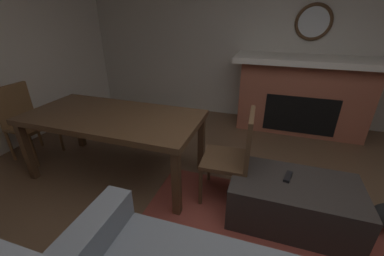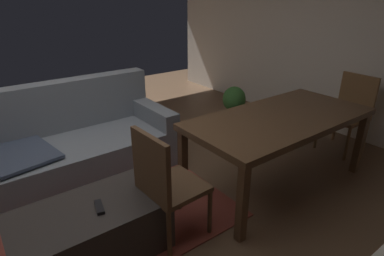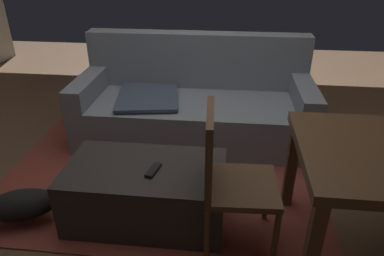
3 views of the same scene
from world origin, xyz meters
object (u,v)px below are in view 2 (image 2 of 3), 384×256
(couch, at_px, (64,148))
(tv_remote, at_px, (99,207))
(ottoman_coffee_table, at_px, (91,232))
(dining_chair_east, at_px, (350,109))
(dining_table, at_px, (280,123))
(dining_chair_west, at_px, (164,181))
(potted_plant, at_px, (234,101))

(couch, xyz_separation_m, tv_remote, (-0.13, -1.31, 0.11))
(ottoman_coffee_table, xyz_separation_m, dining_chair_east, (3.20, -0.15, 0.31))
(ottoman_coffee_table, height_order, tv_remote, tv_remote)
(dining_table, xyz_separation_m, dining_chair_west, (-1.33, -0.00, -0.14))
(potted_plant, bearing_deg, dining_table, -119.51)
(couch, distance_m, potted_plant, 2.53)
(ottoman_coffee_table, distance_m, dining_chair_west, 0.64)
(couch, relative_size, ottoman_coffee_table, 2.07)
(couch, height_order, tv_remote, couch)
(tv_remote, height_order, dining_chair_west, dining_chair_west)
(couch, relative_size, dining_chair_west, 2.38)
(ottoman_coffee_table, bearing_deg, dining_chair_east, -2.72)
(dining_chair_east, distance_m, potted_plant, 1.59)
(dining_table, bearing_deg, dining_chair_east, -0.12)
(ottoman_coffee_table, xyz_separation_m, dining_chair_west, (0.54, -0.15, 0.31))
(tv_remote, relative_size, potted_plant, 0.30)
(dining_table, xyz_separation_m, dining_chair_east, (1.33, -0.00, -0.14))
(couch, height_order, ottoman_coffee_table, couch)
(dining_table, relative_size, dining_chair_west, 2.02)
(ottoman_coffee_table, distance_m, potted_plant, 3.04)
(dining_chair_east, bearing_deg, dining_chair_west, -179.96)
(ottoman_coffee_table, xyz_separation_m, tv_remote, (0.07, -0.05, 0.22))
(couch, bearing_deg, ottoman_coffee_table, -98.74)
(couch, distance_m, dining_chair_east, 3.33)
(dining_table, height_order, dining_chair_east, dining_chair_east)
(ottoman_coffee_table, bearing_deg, couch, 81.26)
(couch, height_order, dining_table, couch)
(ottoman_coffee_table, relative_size, dining_chair_west, 1.15)
(ottoman_coffee_table, relative_size, dining_table, 0.57)
(tv_remote, distance_m, dining_table, 1.82)
(tv_remote, height_order, dining_table, dining_table)
(dining_table, relative_size, dining_chair_east, 2.02)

